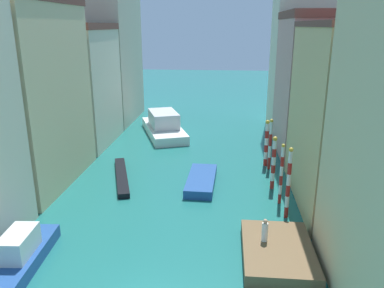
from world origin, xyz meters
TOP-DOWN VIEW (x-y plane):
  - ground_plane at (0.00, 24.50)m, footprint 154.00×154.00m
  - building_left_1 at (-13.04, 15.34)m, footprint 7.93×11.92m
  - building_left_2 at (-13.04, 26.67)m, footprint 7.93×10.11m
  - building_left_3 at (-13.04, 37.97)m, footprint 7.93×12.12m
  - building_right_1 at (13.04, 13.74)m, footprint 7.93×12.13m
  - building_right_2 at (13.04, 25.69)m, footprint 7.93×11.12m
  - building_right_3 at (13.04, 34.88)m, footprint 7.93×7.38m
  - waterfront_dock at (6.86, 5.65)m, footprint 3.98×5.89m
  - person_on_dock at (6.13, 6.15)m, footprint 0.36×0.36m
  - mooring_pole_0 at (8.03, 10.59)m, footprint 0.30×0.30m
  - mooring_pole_1 at (7.85, 12.83)m, footprint 0.27×0.27m
  - mooring_pole_2 at (7.58, 15.53)m, footprint 0.37×0.37m
  - mooring_pole_3 at (7.76, 20.01)m, footprint 0.31×0.31m
  - mooring_pole_4 at (7.51, 20.87)m, footprint 0.39×0.39m
  - vaporetto_white at (-3.87, 30.68)m, footprint 7.21×11.19m
  - gondola_black at (-5.26, 16.42)m, footprint 3.46×8.34m
  - motorboat_0 at (-7.36, 3.44)m, footprint 2.47×6.72m
  - motorboat_1 at (1.77, 15.77)m, footprint 2.40×6.21m

SIDE VIEW (x-z plane):
  - ground_plane at x=0.00m, z-range 0.00..0.00m
  - gondola_black at x=-5.26m, z-range 0.00..0.44m
  - motorboat_1 at x=1.77m, z-range 0.00..0.72m
  - waterfront_dock at x=6.86m, z-range 0.00..0.74m
  - motorboat_0 at x=-7.36m, z-range -0.33..1.78m
  - vaporetto_white at x=-3.87m, z-range -0.34..2.51m
  - person_on_dock at x=6.13m, z-range 0.68..2.08m
  - mooring_pole_2 at x=7.58m, z-range 0.06..4.48m
  - mooring_pole_4 at x=7.51m, z-range 0.06..4.52m
  - mooring_pole_1 at x=7.85m, z-range 0.04..4.71m
  - mooring_pole_3 at x=7.76m, z-range 0.05..4.81m
  - mooring_pole_0 at x=8.03m, z-range 0.05..5.16m
  - building_left_2 at x=-13.04m, z-range 0.01..13.06m
  - building_right_1 at x=13.04m, z-range 0.01..13.10m
  - building_right_2 at x=13.04m, z-range 0.01..14.16m
  - building_left_1 at x=-13.04m, z-range 0.01..15.08m
  - building_left_3 at x=-13.04m, z-range 0.01..21.50m
  - building_right_3 at x=13.04m, z-range 0.01..22.17m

